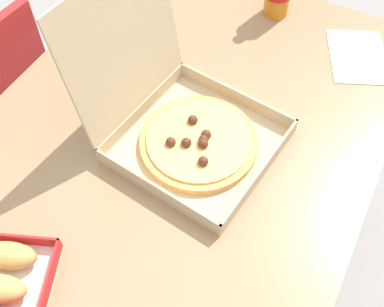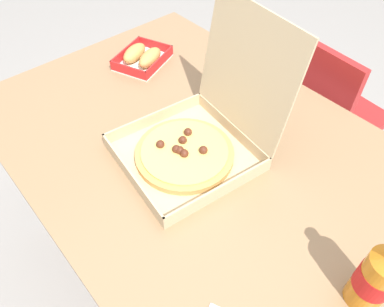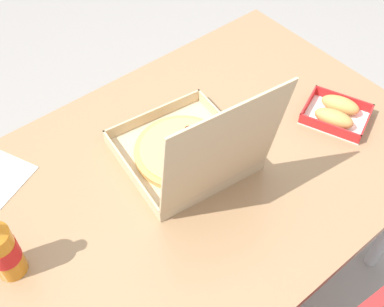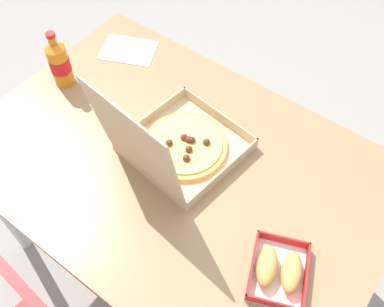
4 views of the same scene
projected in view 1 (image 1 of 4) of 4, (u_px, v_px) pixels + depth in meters
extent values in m
plane|color=gray|center=(180.00, 261.00, 1.72)|extent=(10.00, 10.00, 0.00)
cube|color=#997551|center=(173.00, 144.00, 1.13)|extent=(1.36, 0.92, 0.03)
cylinder|color=#B7B7BC|center=(359.00, 125.00, 1.64)|extent=(0.05, 0.05, 0.71)
cylinder|color=#B7B7BC|center=(164.00, 53.00, 1.85)|extent=(0.05, 0.05, 0.71)
cylinder|color=#B2B2B7|center=(2.00, 100.00, 1.89)|extent=(0.03, 0.03, 0.43)
cylinder|color=#B2B2B7|center=(66.00, 136.00, 1.78)|extent=(0.03, 0.03, 0.43)
cylinder|color=#B2B2B7|center=(0.00, 202.00, 1.62)|extent=(0.03, 0.03, 0.43)
cube|color=tan|center=(199.00, 145.00, 1.10)|extent=(0.37, 0.37, 0.01)
cube|color=tan|center=(261.00, 173.00, 1.03)|extent=(0.33, 0.05, 0.04)
cube|color=tan|center=(156.00, 190.00, 1.01)|extent=(0.05, 0.33, 0.04)
cube|color=tan|center=(236.00, 96.00, 1.16)|extent=(0.05, 0.33, 0.04)
cube|color=tan|center=(143.00, 109.00, 1.14)|extent=(0.33, 0.05, 0.04)
cube|color=tan|center=(124.00, 45.00, 1.00)|extent=(0.34, 0.10, 0.33)
cylinder|color=tan|center=(199.00, 142.00, 1.09)|extent=(0.28, 0.28, 0.02)
cylinder|color=#EAC666|center=(199.00, 139.00, 1.08)|extent=(0.24, 0.24, 0.01)
sphere|color=#562819|center=(186.00, 143.00, 1.07)|extent=(0.02, 0.02, 0.02)
sphere|color=#562819|center=(206.00, 135.00, 1.08)|extent=(0.02, 0.02, 0.02)
sphere|color=#562819|center=(193.00, 120.00, 1.11)|extent=(0.02, 0.02, 0.02)
sphere|color=#562819|center=(203.00, 161.00, 1.04)|extent=(0.02, 0.02, 0.02)
sphere|color=#562819|center=(203.00, 144.00, 1.07)|extent=(0.02, 0.02, 0.02)
sphere|color=#562819|center=(171.00, 142.00, 1.07)|extent=(0.02, 0.02, 0.02)
sphere|color=#562819|center=(203.00, 140.00, 1.07)|extent=(0.02, 0.02, 0.02)
cube|color=white|center=(6.00, 277.00, 0.92)|extent=(0.21, 0.23, 0.00)
cube|color=red|center=(50.00, 278.00, 0.90)|extent=(0.14, 0.06, 0.03)
cube|color=red|center=(15.00, 239.00, 0.94)|extent=(0.08, 0.18, 0.03)
ellipsoid|color=tan|center=(7.00, 256.00, 0.91)|extent=(0.10, 0.13, 0.05)
cube|color=white|center=(358.00, 56.00, 1.28)|extent=(0.25, 0.22, 0.00)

